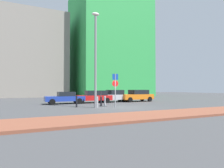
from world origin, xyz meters
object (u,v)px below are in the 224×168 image
parked_car_red (94,96)px  traffic_bollard_mid (105,101)px  parked_car_silver (114,96)px  parking_meter (101,96)px  parked_car_orange (137,95)px  traffic_bollard_edge (97,102)px  parking_sign_post (115,86)px  traffic_bollard_near (101,101)px  parked_car_blue (65,98)px  traffic_bollard_far (77,101)px  street_lamp (96,53)px

parked_car_red → traffic_bollard_mid: 4.76m
parked_car_silver → parking_meter: bearing=-130.5°
parked_car_orange → traffic_bollard_edge: bearing=-144.6°
parked_car_red → parking_sign_post: (0.14, -5.93, 1.20)m
traffic_bollard_near → traffic_bollard_edge: size_ratio=0.91×
parked_car_blue → parked_car_red: bearing=1.7°
parked_car_silver → parked_car_red: bearing=-176.3°
traffic_bollard_near → traffic_bollard_mid: 0.61m
parked_car_silver → traffic_bollard_mid: parked_car_silver is taller
traffic_bollard_far → parking_meter: bearing=19.6°
parked_car_blue → parked_car_silver: parked_car_silver is taller
traffic_bollard_near → traffic_bollard_edge: traffic_bollard_edge is taller
parked_car_blue → parked_car_orange: 9.56m
traffic_bollard_far → traffic_bollard_edge: 1.96m
street_lamp → parked_car_blue: bearing=106.1°
parked_car_silver → parking_sign_post: bearing=-113.6°
parked_car_orange → traffic_bollard_mid: (-6.55, -4.58, -0.31)m
street_lamp → traffic_bollard_far: (-1.42, 1.24, -4.45)m
parked_car_silver → traffic_bollard_near: size_ratio=4.79×
parking_sign_post → street_lamp: size_ratio=0.36×
parked_car_blue → parked_car_red: 3.45m
parking_meter → traffic_bollard_near: size_ratio=1.59×
parked_car_orange → parking_meter: (-6.53, -3.45, 0.13)m
parking_sign_post → traffic_bollard_edge: size_ratio=3.12×
traffic_bollard_far → parked_car_orange: bearing=25.4°
parked_car_silver → traffic_bollard_edge: parked_car_silver is taller
traffic_bollard_mid → traffic_bollard_edge: 1.37m
street_lamp → traffic_bollard_edge: 4.50m
parking_sign_post → traffic_bollard_far: parking_sign_post is taller
traffic_bollard_near → street_lamp: bearing=-125.3°
traffic_bollard_edge → parking_sign_post: bearing=-11.9°
parking_sign_post → street_lamp: bearing=177.2°
parked_car_blue → traffic_bollard_far: bearing=-87.1°
parking_sign_post → parked_car_blue: bearing=121.6°
parking_sign_post → traffic_bollard_edge: bearing=168.1°
parked_car_orange → street_lamp: size_ratio=0.53×
traffic_bollard_mid → parked_car_orange: bearing=35.0°
parking_sign_post → street_lamp: 3.57m
traffic_bollard_edge → parked_car_blue: bearing=109.4°
parked_car_blue → parking_sign_post: bearing=-58.4°
parking_meter → parked_car_blue: bearing=130.8°
traffic_bollard_mid → traffic_bollard_edge: traffic_bollard_edge is taller
parked_car_red → parking_sign_post: bearing=-88.7°
traffic_bollard_near → traffic_bollard_far: size_ratio=0.85×
parked_car_red → traffic_bollard_mid: size_ratio=4.62×
parking_sign_post → traffic_bollard_far: size_ratio=2.91×
street_lamp → parking_sign_post: bearing=-2.8°
parking_sign_post → parking_meter: size_ratio=2.15×
parking_meter → traffic_bollard_near: parking_meter is taller
traffic_bollard_near → traffic_bollard_far: (-2.62, -0.45, 0.08)m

